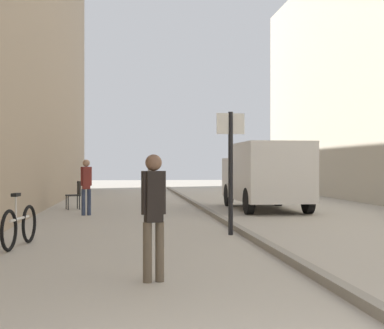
# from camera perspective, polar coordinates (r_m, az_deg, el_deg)

# --- Properties ---
(ground_plane) EXTENTS (80.00, 80.00, 0.00)m
(ground_plane) POSITION_cam_1_polar(r_m,az_deg,el_deg) (14.63, -3.21, -5.85)
(ground_plane) COLOR #A8A093
(kerb_strip) EXTENTS (0.16, 40.00, 0.12)m
(kerb_strip) POSITION_cam_1_polar(r_m,az_deg,el_deg) (14.80, 2.94, -5.55)
(kerb_strip) COLOR gray
(kerb_strip) RESTS_ON ground_plane
(pedestrian_main_foreground) EXTENTS (0.34, 0.26, 1.77)m
(pedestrian_main_foreground) POSITION_cam_1_polar(r_m,az_deg,el_deg) (23.26, -4.20, -1.19)
(pedestrian_main_foreground) COLOR maroon
(pedestrian_main_foreground) RESTS_ON ground_plane
(pedestrian_mid_block) EXTENTS (0.32, 0.22, 1.64)m
(pedestrian_mid_block) POSITION_cam_1_polar(r_m,az_deg,el_deg) (16.42, -10.92, -1.91)
(pedestrian_mid_block) COLOR #2D3851
(pedestrian_mid_block) RESTS_ON ground_plane
(pedestrian_far_crossing) EXTENTS (0.31, 0.22, 1.61)m
(pedestrian_far_crossing) POSITION_cam_1_polar(r_m,az_deg,el_deg) (6.95, -4.01, -4.55)
(pedestrian_far_crossing) COLOR brown
(pedestrian_far_crossing) RESTS_ON ground_plane
(delivery_van) EXTENTS (2.05, 4.91, 2.19)m
(delivery_van) POSITION_cam_1_polar(r_m,az_deg,el_deg) (18.30, 7.62, -0.97)
(delivery_van) COLOR silver
(delivery_van) RESTS_ON ground_plane
(street_sign_post) EXTENTS (0.60, 0.10, 2.60)m
(street_sign_post) POSITION_cam_1_polar(r_m,az_deg,el_deg) (11.61, 4.03, 0.28)
(street_sign_post) COLOR black
(street_sign_post) RESTS_ON ground_plane
(bicycle_leaning) EXTENTS (0.32, 1.76, 0.98)m
(bicycle_leaning) POSITION_cam_1_polar(r_m,az_deg,el_deg) (10.41, -17.46, -6.09)
(bicycle_leaning) COLOR black
(bicycle_leaning) RESTS_ON ground_plane
(cafe_chair_near_window) EXTENTS (0.55, 0.55, 0.94)m
(cafe_chair_near_window) POSITION_cam_1_polar(r_m,az_deg,el_deg) (18.77, -11.99, -2.90)
(cafe_chair_near_window) COLOR black
(cafe_chair_near_window) RESTS_ON ground_plane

